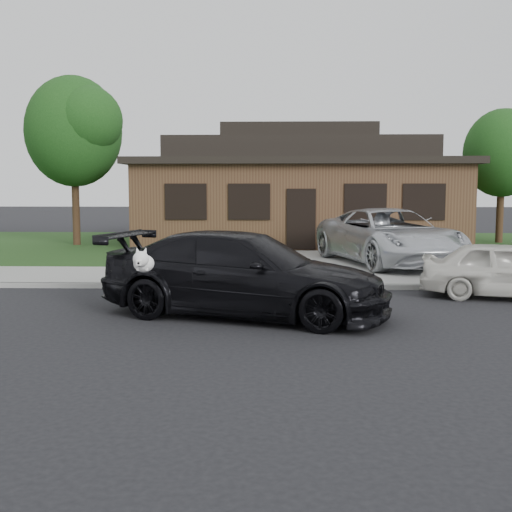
{
  "coord_description": "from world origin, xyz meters",
  "views": [
    {
      "loc": [
        3.17,
        -11.22,
        2.41
      ],
      "look_at": [
        2.78,
        0.54,
        1.1
      ],
      "focal_mm": 45.0,
      "sensor_mm": 36.0,
      "label": 1
    }
  ],
  "objects_px": {
    "sedan": "(245,274)",
    "minivan": "(389,236)",
    "white_compact": "(508,270)",
    "recycling_bin": "(212,258)"
  },
  "relations": [
    {
      "from": "sedan",
      "to": "recycling_bin",
      "type": "xyz_separation_m",
      "value": [
        -1.02,
        4.0,
        -0.16
      ]
    },
    {
      "from": "white_compact",
      "to": "recycling_bin",
      "type": "relative_size",
      "value": 3.66
    },
    {
      "from": "sedan",
      "to": "minivan",
      "type": "relative_size",
      "value": 1.0
    },
    {
      "from": "sedan",
      "to": "minivan",
      "type": "height_order",
      "value": "minivan"
    },
    {
      "from": "white_compact",
      "to": "recycling_bin",
      "type": "xyz_separation_m",
      "value": [
        -6.52,
        1.99,
        0.0
      ]
    },
    {
      "from": "sedan",
      "to": "white_compact",
      "type": "xyz_separation_m",
      "value": [
        5.5,
        2.0,
        -0.16
      ]
    },
    {
      "from": "white_compact",
      "to": "recycling_bin",
      "type": "height_order",
      "value": "white_compact"
    },
    {
      "from": "white_compact",
      "to": "recycling_bin",
      "type": "bearing_deg",
      "value": 88.55
    },
    {
      "from": "sedan",
      "to": "minivan",
      "type": "xyz_separation_m",
      "value": [
        3.82,
        6.83,
        0.16
      ]
    },
    {
      "from": "sedan",
      "to": "white_compact",
      "type": "height_order",
      "value": "sedan"
    }
  ]
}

